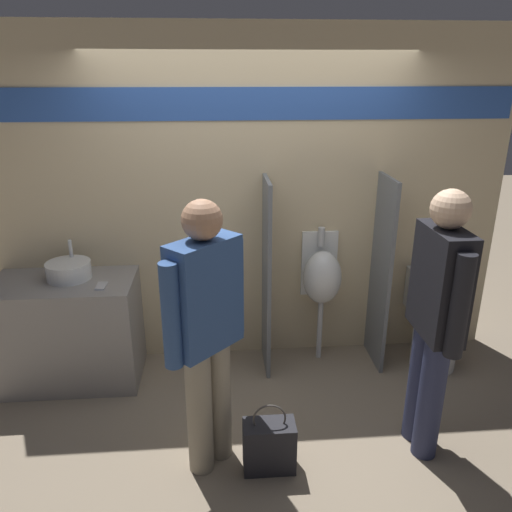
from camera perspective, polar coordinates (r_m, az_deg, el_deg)
The scene contains 13 objects.
ground_plane at distance 4.08m, azimuth 0.20°, elevation -14.80°, with size 16.00×16.00×0.00m, color gray.
display_wall at distance 4.05m, azimuth -0.49°, elevation 6.28°, with size 4.15×0.07×2.70m.
sink_counter at distance 4.25m, azimuth -20.65°, elevation -8.02°, with size 1.09×0.61×0.85m.
sink_basin at distance 4.09m, azimuth -20.61°, elevation -1.53°, with size 0.34×0.34×0.27m.
cell_phone at distance 3.88m, azimuth -17.28°, elevation -3.28°, with size 0.07×0.14×0.01m.
divider_near_counter at distance 4.00m, azimuth 1.21°, elevation -2.47°, with size 0.03×0.45×1.60m.
divider_mid at distance 4.20m, azimuth 14.06°, elevation -1.99°, with size 0.03×0.45×1.60m.
urinal_near_counter at distance 4.07m, azimuth -5.48°, elevation -2.81°, with size 0.32×0.31×1.15m.
urinal_far at distance 4.16m, azimuth 7.54°, elevation -2.39°, with size 0.32×0.31×1.15m.
toilet at distance 4.50m, azimuth 19.54°, elevation -7.75°, with size 0.38×0.54×0.93m.
person_in_vest at distance 3.23m, azimuth 19.85°, elevation -6.41°, with size 0.23×0.61×1.74m.
person_with_lanyard at distance 2.93m, azimuth -5.70°, elevation -8.31°, with size 0.46×0.45×1.72m.
shopping_bag at distance 3.32m, azimuth 1.53°, elevation -20.82°, with size 0.32×0.18×0.47m.
Camera 1 is at (-0.28, -3.32, 2.36)m, focal length 35.00 mm.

